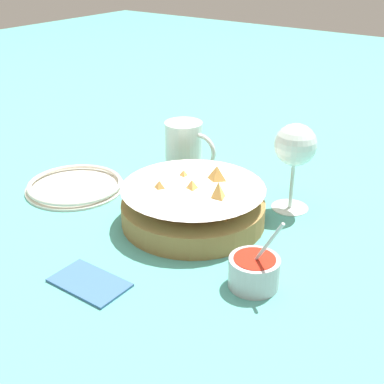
{
  "coord_description": "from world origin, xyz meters",
  "views": [
    {
      "loc": [
        0.49,
        -0.65,
        0.45
      ],
      "look_at": [
        0.01,
        -0.0,
        0.06
      ],
      "focal_mm": 50.0,
      "sensor_mm": 36.0,
      "label": 1
    }
  ],
  "objects_px": {
    "food_basket": "(193,206)",
    "side_plate": "(75,186)",
    "sauce_cup": "(254,271)",
    "wine_glass": "(295,148)",
    "beer_mug": "(184,149)"
  },
  "relations": [
    {
      "from": "food_basket",
      "to": "side_plate",
      "type": "xyz_separation_m",
      "value": [
        -0.26,
        -0.03,
        -0.02
      ]
    },
    {
      "from": "side_plate",
      "to": "sauce_cup",
      "type": "bearing_deg",
      "value": -8.65
    },
    {
      "from": "sauce_cup",
      "to": "side_plate",
      "type": "xyz_separation_m",
      "value": [
        -0.44,
        0.07,
        -0.02
      ]
    },
    {
      "from": "side_plate",
      "to": "wine_glass",
      "type": "bearing_deg",
      "value": 25.42
    },
    {
      "from": "food_basket",
      "to": "wine_glass",
      "type": "distance_m",
      "value": 0.2
    },
    {
      "from": "beer_mug",
      "to": "side_plate",
      "type": "relative_size",
      "value": 0.62
    },
    {
      "from": "beer_mug",
      "to": "wine_glass",
      "type": "bearing_deg",
      "value": -4.36
    },
    {
      "from": "wine_glass",
      "to": "side_plate",
      "type": "relative_size",
      "value": 0.84
    },
    {
      "from": "beer_mug",
      "to": "side_plate",
      "type": "bearing_deg",
      "value": -121.04
    },
    {
      "from": "food_basket",
      "to": "side_plate",
      "type": "bearing_deg",
      "value": -173.59
    },
    {
      "from": "food_basket",
      "to": "beer_mug",
      "type": "xyz_separation_m",
      "value": [
        -0.14,
        0.17,
        0.02
      ]
    },
    {
      "from": "food_basket",
      "to": "beer_mug",
      "type": "height_order",
      "value": "beer_mug"
    },
    {
      "from": "wine_glass",
      "to": "side_plate",
      "type": "distance_m",
      "value": 0.43
    },
    {
      "from": "sauce_cup",
      "to": "beer_mug",
      "type": "relative_size",
      "value": 0.97
    },
    {
      "from": "side_plate",
      "to": "beer_mug",
      "type": "bearing_deg",
      "value": 58.96
    }
  ]
}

